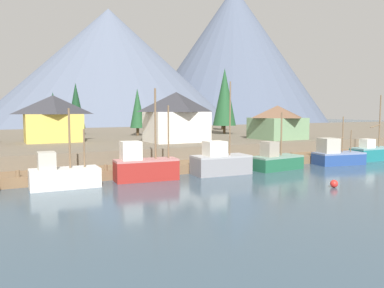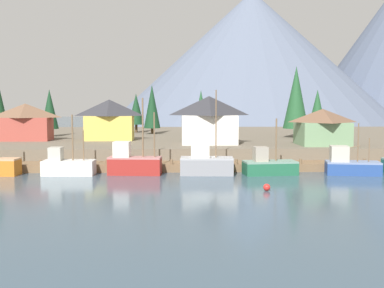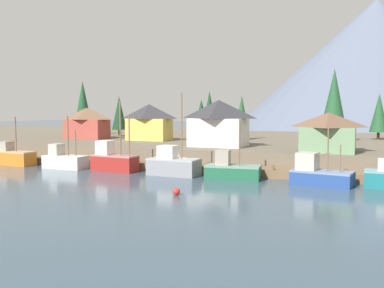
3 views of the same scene
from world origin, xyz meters
The scene contains 22 objects.
ground_plane centered at (0.00, 20.00, -0.50)m, with size 400.00×400.00×1.00m, color #384C5B.
dock centered at (0.00, 1.99, 0.50)m, with size 80.00×4.00×1.60m.
shoreline_bank centered at (0.00, 32.00, 1.25)m, with size 400.00×56.00×2.50m, color #665B4C.
mountain_west_peak centered at (25.20, 132.38, 25.20)m, with size 110.23×110.23×50.41m, color slate.
fishing_boat_orange centered at (-25.41, -1.53, 1.22)m, with size 6.42×2.85×6.99m.
fishing_boat_white centered at (-16.38, -1.54, 1.11)m, with size 6.13×2.82×7.17m.
fishing_boat_red centered at (-8.60, -1.51, 1.44)m, with size 6.43×2.82×9.15m.
fishing_boat_grey centered at (0.11, -1.76, 1.33)m, with size 6.39×3.23×10.07m.
fishing_boat_green centered at (7.64, -1.91, 1.05)m, with size 6.52×3.49×6.70m.
fishing_boat_blue centered at (17.37, -2.07, 1.18)m, with size 6.66×3.94×6.14m.
house_white centered at (1.36, 12.19, 6.08)m, with size 8.37×6.38×6.99m.
house_yellow centered at (-14.16, 19.30, 5.83)m, with size 7.91×4.43×6.51m.
house_green centered at (17.39, 9.70, 5.14)m, with size 7.09×7.10×5.16m.
house_red centered at (-27.36, 18.99, 5.51)m, with size 8.19×4.48×5.87m.
conifer_near_left centered at (-35.39, 28.84, 9.26)m, with size 3.83×3.83×11.75m.
conifer_near_right centered at (24.27, 36.88, 7.42)m, with size 3.25×3.25×8.50m.
conifer_mid_left centered at (0.86, 27.10, 7.23)m, with size 2.61×2.61×8.17m.
conifer_mid_right centered at (-11.50, 38.87, 7.15)m, with size 3.06×3.06×7.73m.
conifer_back_left centered at (-25.87, 28.24, 7.33)m, with size 3.03×3.03×8.35m.
conifer_back_right centered at (-8.12, 34.73, 7.72)m, with size 3.15×3.15×9.36m.
conifer_centre centered at (17.08, 24.56, 9.36)m, with size 4.33×4.33×12.18m.
channel_buoy centered at (5.47, -12.77, 0.35)m, with size 0.70×0.70×0.70m, color red.
Camera 3 is at (21.63, -49.05, 8.06)m, focal length 39.92 mm.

